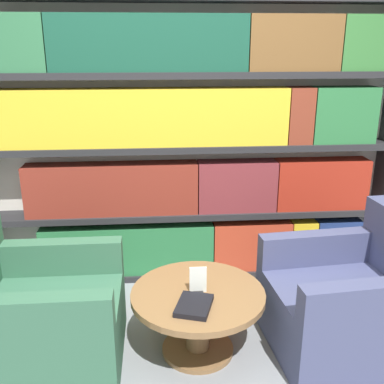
% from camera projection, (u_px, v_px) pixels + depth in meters
% --- Properties ---
extents(bookshelf, '(3.34, 0.30, 2.22)m').
position_uv_depth(bookshelf, '(193.00, 148.00, 3.57)').
color(bookshelf, silver).
rests_on(bookshelf, ground_plane).
extents(armchair_left, '(0.92, 0.81, 0.88)m').
position_uv_depth(armchair_left, '(38.00, 319.00, 2.72)').
color(armchair_left, '#336047').
rests_on(armchair_left, ground_plane).
extents(armchair_right, '(0.98, 0.88, 0.88)m').
position_uv_depth(armchair_right, '(350.00, 304.00, 2.87)').
color(armchair_right, '#42476B').
rests_on(armchair_right, ground_plane).
extents(coffee_table, '(0.83, 0.83, 0.43)m').
position_uv_depth(coffee_table, '(198.00, 309.00, 2.81)').
color(coffee_table, brown).
rests_on(coffee_table, ground_plane).
extents(table_sign, '(0.10, 0.06, 0.17)m').
position_uv_depth(table_sign, '(198.00, 281.00, 2.74)').
color(table_sign, black).
rests_on(table_sign, coffee_table).
extents(stray_book, '(0.25, 0.29, 0.03)m').
position_uv_depth(stray_book, '(194.00, 306.00, 2.59)').
color(stray_book, black).
rests_on(stray_book, coffee_table).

